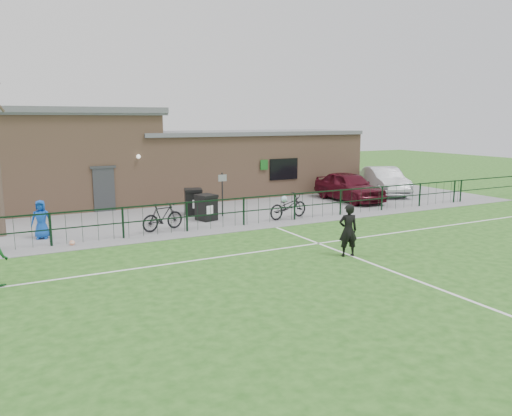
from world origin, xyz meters
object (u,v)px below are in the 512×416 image
sign_post (222,195)px  bicycle_d (163,217)px  bicycle_e (288,206)px  wheelie_bin_left (193,203)px  wheelie_bin_right (206,208)px  ball_ground (72,243)px  spectator_child (41,219)px  car_silver (384,181)px  car_maroon (349,186)px

sign_post → bicycle_d: (-3.30, -1.59, -0.45)m
bicycle_e → wheelie_bin_left: bearing=40.0°
wheelie_bin_right → ball_ground: wheelie_bin_right is taller
bicycle_e → spectator_child: 10.13m
car_silver → sign_post: bearing=-149.0°
wheelie_bin_left → car_maroon: bearing=15.3°
car_silver → bicycle_e: bearing=-135.9°
car_maroon → ball_ground: (-14.72, -3.24, -0.71)m
car_silver → ball_ground: 18.66m
car_silver → ball_ground: bearing=-145.2°
sign_post → car_maroon: 7.91m
sign_post → bicycle_e: 3.03m
car_silver → bicycle_e: 9.64m
bicycle_e → spectator_child: (-10.08, 0.95, 0.17)m
wheelie_bin_right → wheelie_bin_left: bearing=76.7°
car_silver → bicycle_d: bearing=-145.1°
wheelie_bin_left → car_silver: car_silver is taller
car_silver → spectator_child: 19.18m
car_maroon → car_silver: size_ratio=0.97×
wheelie_bin_left → sign_post: size_ratio=0.56×
wheelie_bin_right → bicycle_e: bicycle_e is taller
car_maroon → bicycle_d: size_ratio=2.51×
wheelie_bin_right → bicycle_e: size_ratio=0.50×
car_maroon → ball_ground: size_ratio=23.46×
bicycle_e → wheelie_bin_right: bearing=57.7°
wheelie_bin_left → car_silver: size_ratio=0.24×
sign_post → spectator_child: 7.74m
spectator_child → ball_ground: bearing=-46.1°
sign_post → car_maroon: (7.86, 0.83, -0.21)m
spectator_child → bicycle_d: bearing=6.1°
car_maroon → bicycle_e: (-5.47, -2.64, -0.24)m
bicycle_d → car_maroon: bearing=-92.8°
wheelie_bin_left → spectator_child: (-6.64, -1.82, 0.16)m
car_silver → bicycle_d: size_ratio=2.60×
sign_post → car_maroon: sign_post is taller
wheelie_bin_right → car_silver: size_ratio=0.22×
wheelie_bin_left → bicycle_e: size_ratio=0.54×
car_silver → spectator_child: size_ratio=3.32×
spectator_child → car_maroon: bearing=21.8°
wheelie_bin_left → bicycle_d: (-2.25, -2.55, -0.01)m
sign_post → car_silver: 11.45m
car_maroon → spectator_child: car_maroon is taller
bicycle_e → car_maroon: bearing=-75.4°
car_maroon → car_silver: car_silver is taller
car_maroon → bicycle_d: 11.43m
wheelie_bin_right → car_maroon: car_maroon is taller
car_silver → car_maroon: bearing=-141.1°
spectator_child → sign_post: bearing=22.0°
sign_post → bicycle_d: 3.69m
car_silver → spectator_child: bearing=-150.3°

